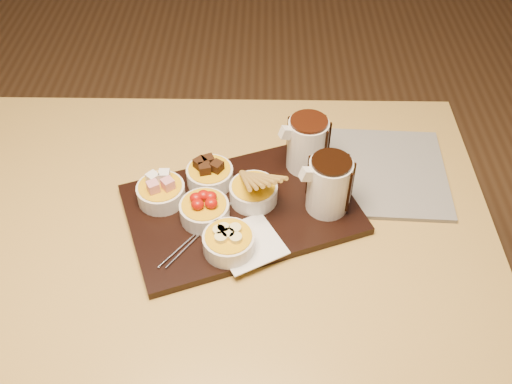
{
  "coord_description": "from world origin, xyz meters",
  "views": [
    {
      "loc": [
        0.12,
        -0.81,
        1.63
      ],
      "look_at": [
        0.11,
        0.0,
        0.81
      ],
      "focal_mm": 40.0,
      "sensor_mm": 36.0,
      "label": 1
    }
  ],
  "objects_px": {
    "bowl_strawberries": "(205,211)",
    "newspaper": "(365,171)",
    "pitcher_dark_chocolate": "(329,185)",
    "dining_table": "(206,243)",
    "pitcher_milk_chocolate": "(307,145)",
    "serving_board": "(242,209)"
  },
  "relations": [
    {
      "from": "pitcher_dark_chocolate",
      "to": "newspaper",
      "type": "distance_m",
      "value": 0.17
    },
    {
      "from": "bowl_strawberries",
      "to": "dining_table",
      "type": "bearing_deg",
      "value": 105.23
    },
    {
      "from": "serving_board",
      "to": "newspaper",
      "type": "distance_m",
      "value": 0.3
    },
    {
      "from": "dining_table",
      "to": "bowl_strawberries",
      "type": "distance_m",
      "value": 0.14
    },
    {
      "from": "bowl_strawberries",
      "to": "newspaper",
      "type": "xyz_separation_m",
      "value": [
        0.35,
        0.16,
        -0.03
      ]
    },
    {
      "from": "dining_table",
      "to": "serving_board",
      "type": "bearing_deg",
      "value": 2.76
    },
    {
      "from": "pitcher_dark_chocolate",
      "to": "newspaper",
      "type": "xyz_separation_m",
      "value": [
        0.1,
        0.12,
        -0.07
      ]
    },
    {
      "from": "bowl_strawberries",
      "to": "pitcher_dark_chocolate",
      "type": "relative_size",
      "value": 0.84
    },
    {
      "from": "pitcher_milk_chocolate",
      "to": "dining_table",
      "type": "bearing_deg",
      "value": -169.96
    },
    {
      "from": "serving_board",
      "to": "pitcher_dark_chocolate",
      "type": "xyz_separation_m",
      "value": [
        0.18,
        0.0,
        0.07
      ]
    },
    {
      "from": "dining_table",
      "to": "pitcher_dark_chocolate",
      "type": "bearing_deg",
      "value": 1.6
    },
    {
      "from": "dining_table",
      "to": "pitcher_dark_chocolate",
      "type": "relative_size",
      "value": 10.06
    },
    {
      "from": "pitcher_milk_chocolate",
      "to": "pitcher_dark_chocolate",
      "type": "bearing_deg",
      "value": -94.4
    },
    {
      "from": "pitcher_dark_chocolate",
      "to": "bowl_strawberries",
      "type": "bearing_deg",
      "value": 167.35
    },
    {
      "from": "pitcher_dark_chocolate",
      "to": "pitcher_milk_chocolate",
      "type": "height_order",
      "value": "same"
    },
    {
      "from": "dining_table",
      "to": "bowl_strawberries",
      "type": "bearing_deg",
      "value": -74.77
    },
    {
      "from": "pitcher_milk_chocolate",
      "to": "newspaper",
      "type": "height_order",
      "value": "pitcher_milk_chocolate"
    },
    {
      "from": "pitcher_dark_chocolate",
      "to": "dining_table",
      "type": "bearing_deg",
      "value": 160.55
    },
    {
      "from": "dining_table",
      "to": "pitcher_milk_chocolate",
      "type": "relative_size",
      "value": 10.06
    },
    {
      "from": "bowl_strawberries",
      "to": "pitcher_milk_chocolate",
      "type": "xyz_separation_m",
      "value": [
        0.21,
        0.16,
        0.04
      ]
    },
    {
      "from": "bowl_strawberries",
      "to": "pitcher_milk_chocolate",
      "type": "bearing_deg",
      "value": 37.44
    },
    {
      "from": "dining_table",
      "to": "pitcher_milk_chocolate",
      "type": "xyz_separation_m",
      "value": [
        0.22,
        0.13,
        0.18
      ]
    }
  ]
}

